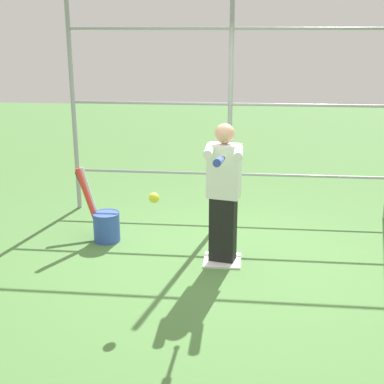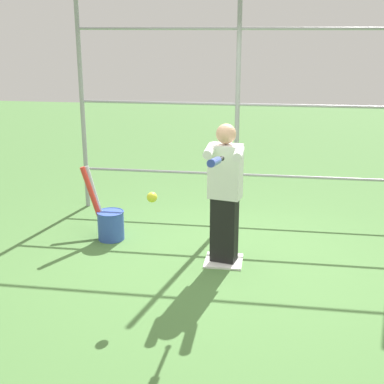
{
  "view_description": "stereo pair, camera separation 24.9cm",
  "coord_description": "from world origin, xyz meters",
  "views": [
    {
      "loc": [
        -0.22,
        5.32,
        2.43
      ],
      "look_at": [
        0.3,
        0.3,
        0.87
      ],
      "focal_mm": 50.0,
      "sensor_mm": 36.0,
      "label": 1
    },
    {
      "loc": [
        -0.46,
        5.29,
        2.43
      ],
      "look_at": [
        0.3,
        0.3,
        0.87
      ],
      "focal_mm": 50.0,
      "sensor_mm": 36.0,
      "label": 2
    }
  ],
  "objects": [
    {
      "name": "home_plate",
      "position": [
        0.0,
        0.0,
        0.01
      ],
      "size": [
        0.4,
        0.4,
        0.02
      ],
      "color": "white",
      "rests_on": "ground"
    },
    {
      "name": "baseball_bat_swinging",
      "position": [
        0.0,
        0.91,
        1.34
      ],
      "size": [
        0.07,
        0.86,
        0.21
      ],
      "color": "black"
    },
    {
      "name": "bat_bucket",
      "position": [
        1.44,
        -0.46,
        0.23
      ],
      "size": [
        0.66,
        0.64,
        0.89
      ],
      "color": "#3351B2",
      "rests_on": "ground"
    },
    {
      "name": "fence_backstop",
      "position": [
        0.0,
        -1.6,
        1.48
      ],
      "size": [
        4.23,
        0.06,
        2.96
      ],
      "color": "#939399",
      "rests_on": "ground"
    },
    {
      "name": "softball_in_flight",
      "position": [
        0.6,
        0.76,
        0.94
      ],
      "size": [
        0.1,
        0.1,
        0.1
      ],
      "color": "yellow"
    },
    {
      "name": "ground_plane",
      "position": [
        0.0,
        0.0,
        0.0
      ],
      "size": [
        24.0,
        24.0,
        0.0
      ],
      "primitive_type": "plane",
      "color": "#4C7A3D"
    },
    {
      "name": "batter",
      "position": [
        0.0,
        0.02,
        0.81
      ],
      "size": [
        0.38,
        0.56,
        1.5
      ],
      "color": "black",
      "rests_on": "ground"
    }
  ]
}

